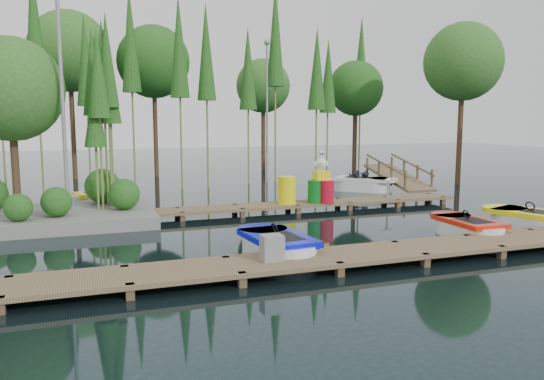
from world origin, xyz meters
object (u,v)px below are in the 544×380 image
object	(u,v)px
boat_red	(468,229)
yellow_barrel	(287,190)
utility_cabinet	(272,248)
boat_blue	(277,247)
boat_yellow_far	(102,198)
drum_cluster	(322,187)
island	(37,122)

from	to	relation	value
boat_red	yellow_barrel	xyz separation A→B (m)	(-3.28, 5.52, 0.54)
utility_cabinet	boat_blue	bearing A→B (deg)	65.18
boat_red	boat_yellow_far	size ratio (longest dim) A/B	0.95
utility_cabinet	yellow_barrel	world-z (taller)	yellow_barrel
boat_yellow_far	drum_cluster	size ratio (longest dim) A/B	1.43
boat_blue	boat_yellow_far	distance (m)	10.29
island	drum_cluster	distance (m)	9.72
island	yellow_barrel	distance (m)	8.46
yellow_barrel	boat_yellow_far	bearing A→B (deg)	148.14
boat_red	drum_cluster	xyz separation A→B (m)	(-1.97, 5.37, 0.61)
utility_cabinet	drum_cluster	size ratio (longest dim) A/B	0.30
utility_cabinet	yellow_barrel	bearing A→B (deg)	66.27
utility_cabinet	drum_cluster	world-z (taller)	drum_cluster
boat_blue	yellow_barrel	bearing A→B (deg)	61.33
boat_blue	yellow_barrel	world-z (taller)	yellow_barrel
boat_blue	boat_red	xyz separation A→B (m)	(5.82, 0.31, -0.03)
boat_blue	utility_cabinet	world-z (taller)	same
boat_red	yellow_barrel	size ratio (longest dim) A/B	2.60
boat_blue	utility_cabinet	xyz separation A→B (m)	(-0.54, -1.17, 0.31)
island	drum_cluster	xyz separation A→B (m)	(9.39, -0.94, -2.33)
yellow_barrel	drum_cluster	distance (m)	1.32
boat_yellow_far	yellow_barrel	world-z (taller)	yellow_barrel
boat_yellow_far	utility_cabinet	bearing A→B (deg)	-70.03
utility_cabinet	drum_cluster	bearing A→B (deg)	57.35
island	boat_blue	distance (m)	9.11
utility_cabinet	yellow_barrel	xyz separation A→B (m)	(3.08, 7.00, 0.21)
island	boat_red	distance (m)	13.32
boat_yellow_far	yellow_barrel	size ratio (longest dim) A/B	2.75
yellow_barrel	drum_cluster	size ratio (longest dim) A/B	0.52
boat_blue	boat_red	world-z (taller)	boat_blue
island	boat_blue	size ratio (longest dim) A/B	2.35
drum_cluster	boat_yellow_far	bearing A→B (deg)	151.98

